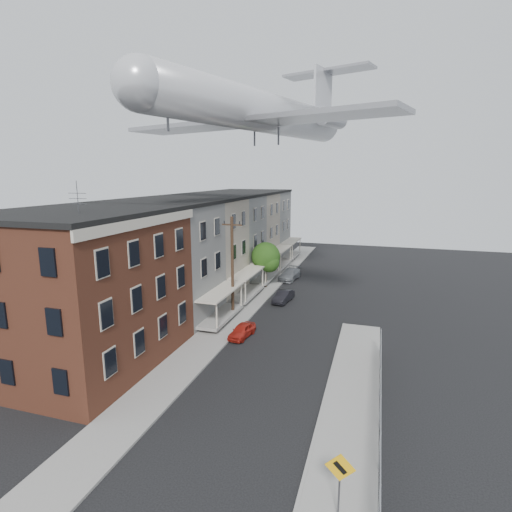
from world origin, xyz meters
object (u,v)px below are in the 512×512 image
Objects in this scene: car_mid at (283,296)px; car_near at (242,331)px; street_tree at (267,258)px; utility_pole at (232,266)px; airplane at (264,112)px; warning_sign at (340,476)px; car_far at (290,274)px.

car_near is at bearing -88.62° from car_mid.
utility_pole is at bearing -91.89° from street_tree.
car_mid is (1.04, 9.63, 0.05)m from car_near.
utility_pole is 13.43m from airplane.
car_near is 0.11× the size of airplane.
warning_sign is at bearing -64.69° from car_mid.
street_tree is at bearing 103.37° from airplane.
utility_pole is 6.20m from car_near.
warning_sign is at bearing -68.42° from car_far.
car_near is 9.69m from car_mid.
airplane reaches higher than car_mid.
car_mid is at bearing 70.30° from airplane.
warning_sign is at bearing -69.42° from street_tree.
warning_sign is 0.10× the size of airplane.
warning_sign is 0.90× the size of car_near.
utility_pole is 7.69m from car_mid.
car_near is 0.69× the size of car_far.
car_mid is (2.97, -4.31, -2.88)m from street_tree.
car_far reaches higher than car_near.
utility_pole is at bearing 126.89° from car_near.
warning_sign is 0.80× the size of car_mid.
utility_pole is at bearing -112.86° from car_mid.
street_tree is 5.97m from car_mid.
airplane is at bearing -83.22° from car_far.
warning_sign is at bearing -51.67° from car_near.
street_tree is at bearing 105.43° from car_near.
warning_sign is 28.12m from airplane.
utility_pole is at bearing 120.48° from warning_sign.
warning_sign is 34.65m from car_far.
car_far is at bearing 82.07° from utility_pole.
utility_pole is at bearing -132.05° from airplane.
car_mid is at bearing 91.41° from car_near.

